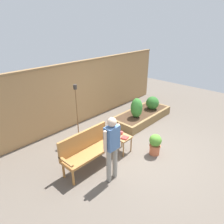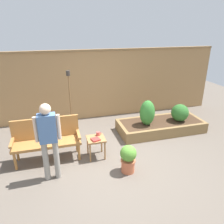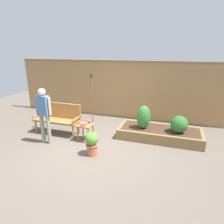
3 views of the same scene
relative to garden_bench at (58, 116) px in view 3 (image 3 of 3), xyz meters
name	(u,v)px [view 3 (image 3 of 3)]	position (x,y,z in m)	size (l,w,h in m)	color
ground_plane	(92,146)	(1.38, -0.53, -0.54)	(14.00, 14.00, 0.00)	#60564C
fence_back	(119,89)	(1.38, 2.07, 0.55)	(8.40, 0.14, 2.16)	#A37A4C
garden_bench	(58,116)	(0.00, 0.00, 0.00)	(1.44, 0.48, 0.94)	#A87038
side_table	(85,127)	(1.05, -0.25, -0.15)	(0.40, 0.40, 0.48)	#9E7042
cup_on_table	(89,122)	(1.13, -0.13, -0.02)	(0.12, 0.08, 0.08)	#CC4C47
book_on_table	(83,125)	(1.03, -0.34, -0.05)	(0.17, 0.17, 0.03)	#B2332D
potted_boxwood	(92,143)	(1.57, -0.96, -0.22)	(0.33, 0.33, 0.60)	#C66642
raised_planter_bed	(160,133)	(3.09, 0.55, -0.39)	(2.40, 1.00, 0.30)	olive
shrub_near_bench	(144,117)	(2.60, 0.45, 0.10)	(0.40, 0.40, 0.69)	brown
shrub_far_corner	(179,124)	(3.60, 0.45, 0.00)	(0.48, 0.48, 0.48)	brown
tiki_torch	(92,90)	(0.65, 1.17, 0.64)	(0.10, 0.10, 1.74)	brown
person_by_bench	(44,111)	(0.08, -0.75, 0.39)	(0.47, 0.20, 1.56)	gray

